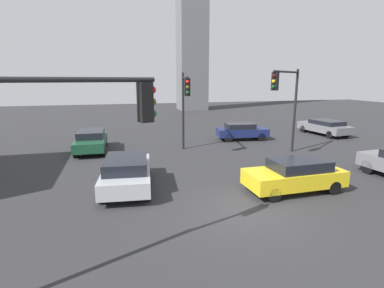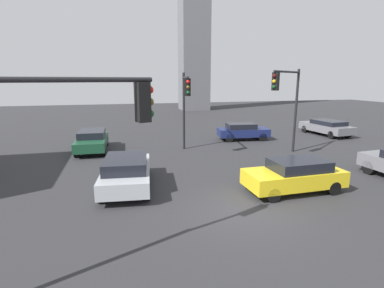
{
  "view_description": "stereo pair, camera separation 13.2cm",
  "coord_description": "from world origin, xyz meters",
  "px_view_note": "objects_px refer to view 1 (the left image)",
  "views": [
    {
      "loc": [
        -4.45,
        -9.11,
        4.75
      ],
      "look_at": [
        -0.76,
        4.97,
        1.53
      ],
      "focal_mm": 27.33,
      "sensor_mm": 36.0,
      "label": 1
    },
    {
      "loc": [
        -4.32,
        -9.15,
        4.75
      ],
      "look_at": [
        -0.76,
        4.97,
        1.53
      ],
      "focal_mm": 27.33,
      "sensor_mm": 36.0,
      "label": 2
    }
  ],
  "objects_px": {
    "traffic_light_0": "(71,133)",
    "traffic_light_1": "(185,97)",
    "traffic_light_2": "(286,94)",
    "car_7": "(242,131)",
    "car_1": "(127,172)",
    "car_0": "(91,140)",
    "car_3": "(295,175)",
    "car_2": "(325,127)"
  },
  "relations": [
    {
      "from": "traffic_light_0",
      "to": "traffic_light_1",
      "type": "bearing_deg",
      "value": 45.98
    },
    {
      "from": "traffic_light_2",
      "to": "car_7",
      "type": "bearing_deg",
      "value": -121.54
    },
    {
      "from": "car_7",
      "to": "traffic_light_1",
      "type": "bearing_deg",
      "value": -142.99
    },
    {
      "from": "traffic_light_0",
      "to": "car_1",
      "type": "bearing_deg",
      "value": 58.42
    },
    {
      "from": "car_0",
      "to": "car_3",
      "type": "distance_m",
      "value": 13.41
    },
    {
      "from": "car_7",
      "to": "car_2",
      "type": "bearing_deg",
      "value": 7.18
    },
    {
      "from": "traffic_light_0",
      "to": "car_2",
      "type": "xyz_separation_m",
      "value": [
        18.66,
        14.72,
        -2.89
      ]
    },
    {
      "from": "car_7",
      "to": "traffic_light_0",
      "type": "bearing_deg",
      "value": -120.61
    },
    {
      "from": "traffic_light_2",
      "to": "car_1",
      "type": "relative_size",
      "value": 1.14
    },
    {
      "from": "traffic_light_0",
      "to": "traffic_light_2",
      "type": "distance_m",
      "value": 14.33
    },
    {
      "from": "car_0",
      "to": "car_1",
      "type": "xyz_separation_m",
      "value": [
        2.04,
        -7.71,
        0.01
      ]
    },
    {
      "from": "traffic_light_1",
      "to": "car_1",
      "type": "xyz_separation_m",
      "value": [
        -3.93,
        -5.36,
        -2.89
      ]
    },
    {
      "from": "traffic_light_0",
      "to": "car_7",
      "type": "height_order",
      "value": "traffic_light_0"
    },
    {
      "from": "traffic_light_1",
      "to": "car_2",
      "type": "bearing_deg",
      "value": 112.66
    },
    {
      "from": "traffic_light_2",
      "to": "car_7",
      "type": "distance_m",
      "value": 6.28
    },
    {
      "from": "car_2",
      "to": "traffic_light_1",
      "type": "bearing_deg",
      "value": 99.23
    },
    {
      "from": "traffic_light_0",
      "to": "car_7",
      "type": "xyz_separation_m",
      "value": [
        10.68,
        14.52,
        -2.88
      ]
    },
    {
      "from": "car_3",
      "to": "car_7",
      "type": "bearing_deg",
      "value": -103.71
    },
    {
      "from": "traffic_light_2",
      "to": "car_3",
      "type": "relative_size",
      "value": 1.27
    },
    {
      "from": "traffic_light_1",
      "to": "car_0",
      "type": "distance_m",
      "value": 7.04
    },
    {
      "from": "car_0",
      "to": "car_2",
      "type": "distance_m",
      "value": 19.42
    },
    {
      "from": "traffic_light_1",
      "to": "car_3",
      "type": "bearing_deg",
      "value": 30.19
    },
    {
      "from": "car_2",
      "to": "car_0",
      "type": "bearing_deg",
      "value": 88.02
    },
    {
      "from": "car_7",
      "to": "car_1",
      "type": "bearing_deg",
      "value": -131.5
    },
    {
      "from": "traffic_light_2",
      "to": "car_3",
      "type": "bearing_deg",
      "value": 27.77
    },
    {
      "from": "traffic_light_2",
      "to": "car_3",
      "type": "xyz_separation_m",
      "value": [
        -2.74,
        -5.45,
        -3.15
      ]
    },
    {
      "from": "traffic_light_2",
      "to": "car_0",
      "type": "distance_m",
      "value": 12.99
    },
    {
      "from": "traffic_light_1",
      "to": "car_0",
      "type": "bearing_deg",
      "value": -103.43
    },
    {
      "from": "traffic_light_0",
      "to": "car_1",
      "type": "relative_size",
      "value": 1.06
    },
    {
      "from": "car_0",
      "to": "car_1",
      "type": "distance_m",
      "value": 7.97
    },
    {
      "from": "car_1",
      "to": "car_7",
      "type": "bearing_deg",
      "value": -41.43
    },
    {
      "from": "traffic_light_0",
      "to": "car_3",
      "type": "distance_m",
      "value": 9.52
    },
    {
      "from": "traffic_light_2",
      "to": "car_7",
      "type": "relative_size",
      "value": 1.31
    },
    {
      "from": "car_2",
      "to": "car_7",
      "type": "relative_size",
      "value": 1.17
    },
    {
      "from": "car_1",
      "to": "car_2",
      "type": "height_order",
      "value": "car_1"
    },
    {
      "from": "car_0",
      "to": "car_2",
      "type": "relative_size",
      "value": 0.93
    },
    {
      "from": "car_1",
      "to": "car_2",
      "type": "relative_size",
      "value": 0.99
    },
    {
      "from": "traffic_light_0",
      "to": "car_1",
      "type": "height_order",
      "value": "traffic_light_0"
    },
    {
      "from": "car_0",
      "to": "traffic_light_0",
      "type": "bearing_deg",
      "value": 4.5
    },
    {
      "from": "traffic_light_2",
      "to": "car_1",
      "type": "distance_m",
      "value": 10.75
    },
    {
      "from": "traffic_light_0",
      "to": "traffic_light_2",
      "type": "height_order",
      "value": "traffic_light_2"
    },
    {
      "from": "traffic_light_1",
      "to": "car_0",
      "type": "xyz_separation_m",
      "value": [
        -5.97,
        2.34,
        -2.9
      ]
    }
  ]
}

